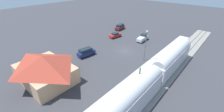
# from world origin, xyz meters

# --- Properties ---
(ground_plane) EXTENTS (200.00, 200.00, 0.00)m
(ground_plane) POSITION_xyz_m (0.00, 0.00, 0.00)
(ground_plane) COLOR #38383D
(railway_track) EXTENTS (4.80, 70.00, 0.30)m
(railway_track) POSITION_xyz_m (-14.00, 0.00, 0.09)
(railway_track) COLOR gray
(railway_track) RESTS_ON ground
(platform) EXTENTS (3.20, 46.00, 0.30)m
(platform) POSITION_xyz_m (-10.00, 0.00, 0.15)
(platform) COLOR #B7B2A8
(platform) RESTS_ON ground
(station_building) EXTENTS (12.38, 9.30, 5.80)m
(station_building) POSITION_xyz_m (4.00, 22.00, 3.01)
(station_building) COLOR tan
(station_building) RESTS_ON ground
(pedestrian_on_platform) EXTENTS (0.36, 0.36, 1.71)m
(pedestrian_on_platform) POSITION_xyz_m (-9.78, 7.62, 1.28)
(pedestrian_on_platform) COLOR #333338
(pedestrian_on_platform) RESTS_ON platform
(suv_navy) EXTENTS (2.54, 5.10, 2.22)m
(suv_navy) POSITION_xyz_m (6.18, 9.45, 1.15)
(suv_navy) COLOR navy
(suv_navy) RESTS_ON ground
(pickup_silver) EXTENTS (2.37, 5.54, 2.14)m
(pickup_silver) POSITION_xyz_m (-0.00, -10.29, 1.03)
(pickup_silver) COLOR silver
(pickup_silver) RESTS_ON ground
(suv_maroon) EXTENTS (2.62, 5.12, 2.22)m
(suv_maroon) POSITION_xyz_m (13.33, -14.84, 1.15)
(suv_maroon) COLOR maroon
(suv_maroon) RESTS_ON ground
(sedan_red) EXTENTS (2.47, 4.72, 1.74)m
(sedan_red) POSITION_xyz_m (9.07, -6.64, 0.88)
(sedan_red) COLOR red
(sedan_red) RESTS_ON ground
(light_pole_near_platform) EXTENTS (0.44, 0.44, 8.14)m
(light_pole_near_platform) POSITION_xyz_m (-7.20, 1.27, 5.09)
(light_pole_near_platform) COLOR #515156
(light_pole_near_platform) RESTS_ON ground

